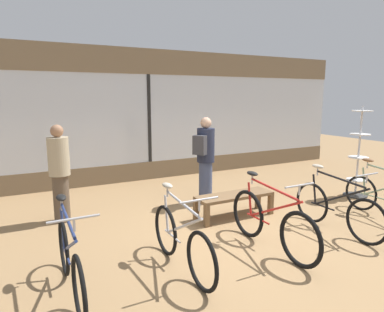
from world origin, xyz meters
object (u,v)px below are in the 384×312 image
object	(u,v)px
bicycle_left	(181,240)
bicycle_center	(271,223)
bicycle_far_left	(70,261)
accessory_rack	(358,160)
display_bench	(234,198)
bicycle_right	(336,208)
customer_by_window	(205,158)
customer_near_rack	(60,172)

from	to	relation	value
bicycle_left	bicycle_center	world-z (taller)	bicycle_center
bicycle_far_left	accessory_rack	size ratio (longest dim) A/B	0.89
accessory_rack	display_bench	size ratio (longest dim) A/B	1.35
bicycle_left	bicycle_right	distance (m)	2.63
bicycle_right	display_bench	xyz separation A→B (m)	(-1.01, 1.28, -0.04)
bicycle_left	bicycle_right	bearing A→B (deg)	-1.24
bicycle_center	bicycle_right	size ratio (longest dim) A/B	1.05
display_bench	customer_by_window	world-z (taller)	customer_by_window
customer_by_window	bicycle_center	bearing A→B (deg)	-96.28
customer_near_rack	bicycle_left	bearing A→B (deg)	-66.20
bicycle_left	bicycle_center	xyz separation A→B (m)	(1.32, -0.08, 0.01)
customer_near_rack	customer_by_window	distance (m)	2.64
bicycle_right	display_bench	size ratio (longest dim) A/B	1.20
accessory_rack	customer_near_rack	distance (m)	5.83
bicycle_center	customer_near_rack	distance (m)	3.47
bicycle_far_left	bicycle_left	world-z (taller)	same
customer_near_rack	bicycle_center	bearing A→B (deg)	-46.15
bicycle_far_left	bicycle_left	bearing A→B (deg)	-2.71
display_bench	bicycle_center	bearing A→B (deg)	-103.05
display_bench	customer_near_rack	bearing A→B (deg)	156.21
accessory_rack	bicycle_right	bearing A→B (deg)	-150.20
bicycle_far_left	bicycle_right	distance (m)	3.90
customer_by_window	customer_near_rack	bearing A→B (deg)	174.44
customer_near_rack	customer_by_window	world-z (taller)	customer_by_window
accessory_rack	bicycle_center	bearing A→B (deg)	-160.66
customer_near_rack	customer_by_window	size ratio (longest dim) A/B	0.97
customer_near_rack	bicycle_right	bearing A→B (deg)	-33.69
bicycle_left	bicycle_center	bearing A→B (deg)	-3.26
bicycle_far_left	bicycle_right	world-z (taller)	bicycle_right
bicycle_right	customer_by_window	bearing A→B (deg)	115.79
bicycle_far_left	customer_by_window	bearing A→B (deg)	36.39
bicycle_right	customer_near_rack	xyz separation A→B (m)	(-3.69, 2.46, 0.48)
bicycle_center	display_bench	bearing A→B (deg)	76.95
accessory_rack	display_bench	world-z (taller)	accessory_rack
bicycle_far_left	bicycle_right	bearing A→B (deg)	-1.71
bicycle_right	accessory_rack	distance (m)	2.33
bicycle_far_left	accessory_rack	world-z (taller)	accessory_rack
customer_near_rack	accessory_rack	bearing A→B (deg)	-13.09
accessory_rack	display_bench	xyz separation A→B (m)	(-3.00, 0.14, -0.43)
customer_near_rack	customer_by_window	bearing A→B (deg)	-5.56
customer_near_rack	bicycle_far_left	bearing A→B (deg)	-95.06
accessory_rack	customer_near_rack	world-z (taller)	accessory_rack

